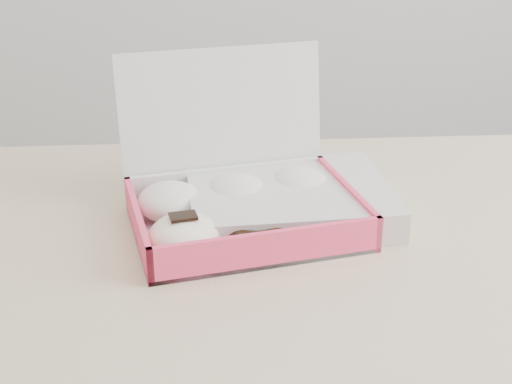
{
  "coord_description": "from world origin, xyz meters",
  "views": [
    {
      "loc": [
        -0.24,
        -0.7,
        1.16
      ],
      "look_at": [
        -0.19,
        0.09,
        0.8
      ],
      "focal_mm": 50.0,
      "sensor_mm": 36.0,
      "label": 1
    }
  ],
  "objects": [
    {
      "name": "table",
      "position": [
        0.0,
        0.0,
        0.67
      ],
      "size": [
        1.2,
        0.8,
        0.75
      ],
      "color": "tan",
      "rests_on": "ground"
    },
    {
      "name": "donut_box",
      "position": [
        -0.2,
        0.1,
        0.78
      ],
      "size": [
        0.32,
        0.29,
        0.2
      ],
      "rotation": [
        0.0,
        0.0,
        0.21
      ],
      "color": "silver",
      "rests_on": "table"
    },
    {
      "name": "newspapers",
      "position": [
        -0.14,
        0.13,
        0.77
      ],
      "size": [
        0.27,
        0.22,
        0.04
      ],
      "primitive_type": "cube",
      "rotation": [
        0.0,
        0.0,
        0.07
      ],
      "color": "white",
      "rests_on": "table"
    }
  ]
}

